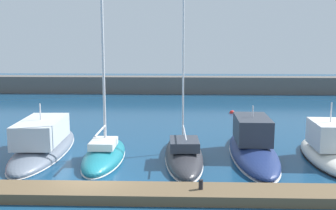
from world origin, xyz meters
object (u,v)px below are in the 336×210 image
at_px(sailboat_teal_fifth, 104,154).
at_px(sailboat_charcoal_sixth, 184,153).
at_px(motorboat_navy_seventh, 253,146).
at_px(motorboat_slate_fourth, 44,144).
at_px(mooring_buoy_red, 232,113).
at_px(dock_bollard, 201,184).
at_px(motorboat_ivory_eighth, 328,150).

height_order(sailboat_teal_fifth, sailboat_charcoal_sixth, sailboat_charcoal_sixth).
distance_m(sailboat_charcoal_sixth, motorboat_navy_seventh, 4.32).
bearing_deg(motorboat_navy_seventh, sailboat_charcoal_sixth, 103.61).
relative_size(motorboat_slate_fourth, mooring_buoy_red, 19.46).
bearing_deg(dock_bollard, motorboat_ivory_eighth, 38.05).
bearing_deg(dock_bollard, motorboat_navy_seventh, 63.45).
bearing_deg(motorboat_ivory_eighth, motorboat_navy_seventh, 79.23).
relative_size(motorboat_navy_seventh, mooring_buoy_red, 19.09).
xyz_separation_m(motorboat_slate_fourth, sailboat_teal_fifth, (4.06, -1.38, -0.24)).
relative_size(sailboat_teal_fifth, motorboat_ivory_eighth, 1.74).
height_order(sailboat_teal_fifth, dock_bollard, sailboat_teal_fifth).
xyz_separation_m(sailboat_teal_fifth, mooring_buoy_red, (9.34, 14.99, -0.32)).
xyz_separation_m(sailboat_charcoal_sixth, motorboat_navy_seventh, (4.22, 0.92, 0.25)).
distance_m(motorboat_ivory_eighth, mooring_buoy_red, 15.16).
xyz_separation_m(sailboat_teal_fifth, sailboat_charcoal_sixth, (4.68, 0.34, 0.01)).
bearing_deg(mooring_buoy_red, motorboat_navy_seventh, -91.86).
bearing_deg(motorboat_ivory_eighth, sailboat_teal_fifth, 93.06).
bearing_deg(motorboat_navy_seventh, sailboat_teal_fifth, 99.33).
distance_m(sailboat_teal_fifth, motorboat_ivory_eighth, 13.14).
distance_m(motorboat_slate_fourth, motorboat_navy_seventh, 12.95).
distance_m(motorboat_navy_seventh, motorboat_ivory_eighth, 4.34).
xyz_separation_m(sailboat_teal_fifth, motorboat_ivory_eighth, (13.14, 0.33, 0.29)).
bearing_deg(motorboat_slate_fourth, dock_bollard, -128.77).
bearing_deg(mooring_buoy_red, sailboat_teal_fifth, -121.92).
distance_m(motorboat_navy_seventh, mooring_buoy_red, 13.75).
relative_size(motorboat_slate_fourth, motorboat_navy_seventh, 1.02).
distance_m(motorboat_slate_fourth, dock_bollard, 11.83).
bearing_deg(motorboat_slate_fourth, mooring_buoy_red, -46.47).
xyz_separation_m(motorboat_ivory_eighth, mooring_buoy_red, (-3.79, 14.66, -0.61)).
bearing_deg(motorboat_slate_fourth, sailboat_charcoal_sixth, -98.71).
bearing_deg(sailboat_charcoal_sixth, motorboat_ivory_eighth, -92.38).
bearing_deg(dock_bollard, mooring_buoy_red, 79.25).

